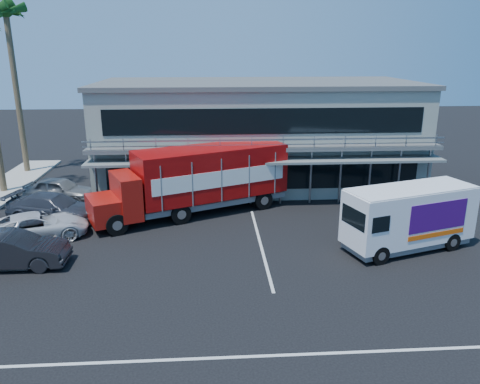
{
  "coord_description": "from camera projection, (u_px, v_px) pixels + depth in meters",
  "views": [
    {
      "loc": [
        -0.48,
        -18.8,
        9.53
      ],
      "look_at": [
        1.06,
        4.62,
        2.3
      ],
      "focal_mm": 35.0,
      "sensor_mm": 36.0,
      "label": 1
    }
  ],
  "objects": [
    {
      "name": "palm_f",
      "position": [
        7.0,
        20.0,
        34.08
      ],
      "size": [
        2.8,
        2.8,
        13.25
      ],
      "color": "brown",
      "rests_on": "ground"
    },
    {
      "name": "parked_car_d",
      "position": [
        54.0,
        208.0,
        26.8
      ],
      "size": [
        5.74,
        3.47,
        1.56
      ],
      "primitive_type": "imported",
      "rotation": [
        0.0,
        0.0,
        1.32
      ],
      "color": "#2D323D",
      "rests_on": "ground"
    },
    {
      "name": "parked_car_e",
      "position": [
        60.0,
        190.0,
        30.19
      ],
      "size": [
        4.9,
        2.84,
        1.57
      ],
      "primitive_type": "imported",
      "rotation": [
        0.0,
        0.0,
        1.34
      ],
      "color": "slate",
      "rests_on": "ground"
    },
    {
      "name": "ground",
      "position": [
        223.0,
        272.0,
        20.76
      ],
      "size": [
        120.0,
        120.0,
        0.0
      ],
      "primitive_type": "plane",
      "color": "black",
      "rests_on": "ground"
    },
    {
      "name": "parked_car_b",
      "position": [
        12.0,
        250.0,
        21.08
      ],
      "size": [
        4.93,
        1.77,
        1.62
      ],
      "primitive_type": "imported",
      "rotation": [
        0.0,
        0.0,
        1.58
      ],
      "color": "black",
      "rests_on": "ground"
    },
    {
      "name": "red_truck",
      "position": [
        199.0,
        178.0,
        27.65
      ],
      "size": [
        11.8,
        7.23,
        3.95
      ],
      "rotation": [
        0.0,
        0.0,
        0.42
      ],
      "color": "#9F130C",
      "rests_on": "ground"
    },
    {
      "name": "building",
      "position": [
        257.0,
        132.0,
        34.12
      ],
      "size": [
        22.4,
        12.0,
        7.3
      ],
      "color": "gray",
      "rests_on": "ground"
    },
    {
      "name": "white_van",
      "position": [
        409.0,
        217.0,
        22.75
      ],
      "size": [
        6.84,
        4.08,
        3.16
      ],
      "rotation": [
        0.0,
        0.0,
        0.31
      ],
      "color": "white",
      "rests_on": "ground"
    },
    {
      "name": "parked_car_c",
      "position": [
        37.0,
        226.0,
        24.16
      ],
      "size": [
        5.64,
        4.14,
        1.42
      ],
      "primitive_type": "imported",
      "rotation": [
        0.0,
        0.0,
        1.96
      ],
      "color": "silver",
      "rests_on": "ground"
    }
  ]
}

